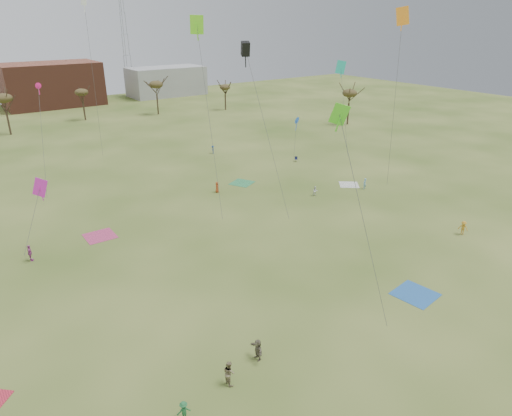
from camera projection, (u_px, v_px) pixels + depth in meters
ground at (334, 307)px, 40.40m from camera, size 260.00×260.00×0.00m
flyer_near_center at (184, 411)px, 28.86m from camera, size 1.00×0.69×1.41m
spectator_fore_b at (229, 373)px, 31.63m from camera, size 0.74×0.94×1.89m
spectator_fore_c at (258, 350)px, 33.94m from camera, size 0.74×1.67×1.74m
flyer_mid_b at (463, 228)px, 53.61m from camera, size 1.03×1.27×1.71m
flyer_mid_c at (365, 184)px, 67.91m from camera, size 0.68×0.53×1.66m
spectator_mid_d at (30, 253)px, 47.73m from camera, size 0.63×1.13×1.83m
spectator_mid_e at (315, 191)px, 65.31m from camera, size 0.86×0.80×1.42m
flyer_far_b at (217, 187)px, 66.57m from camera, size 0.86×0.94×1.61m
flyer_far_c at (213, 150)px, 85.72m from camera, size 0.90×1.11×1.50m
blanket_blue at (415, 294)px, 42.24m from camera, size 3.97×3.97×0.03m
blanket_cream at (349, 185)px, 69.87m from camera, size 4.06×4.06×0.03m
blanket_plum at (100, 236)px, 53.48m from camera, size 3.38×3.38×0.03m
blanket_olive at (242, 183)px, 70.60m from camera, size 4.28×4.28×0.03m
camp_chair_right at (296, 160)px, 81.11m from camera, size 0.73×0.74×0.87m
kites_aloft at (208, 58)px, 54.35m from camera, size 67.74×74.96×26.11m
tree_line at (59, 104)px, 95.27m from camera, size 117.44×49.32×8.91m
building_brick at (52, 84)px, 130.48m from camera, size 26.00×16.00×12.00m
building_grey at (166, 81)px, 148.40m from camera, size 24.00×12.00×9.00m
radio_tower at (124, 33)px, 142.53m from camera, size 1.51×1.72×41.00m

